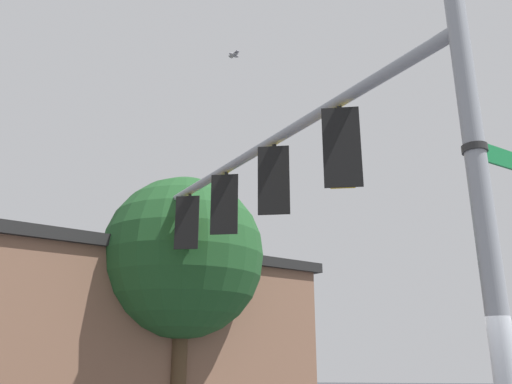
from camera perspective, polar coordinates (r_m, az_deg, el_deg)
name	(u,v)px	position (r m, az deg, el deg)	size (l,w,h in m)	color
signal_pole	(488,247)	(5.80, 24.21, -5.59)	(0.23, 0.23, 6.37)	gray
mast_arm	(264,146)	(9.45, 0.89, 5.06)	(0.18, 0.18, 8.34)	gray
traffic_light_nearest_pole	(341,151)	(7.66, 9.39, 4.47)	(0.54, 0.49, 1.31)	black
traffic_light_mid_inner	(275,183)	(8.93, 2.07, 1.00)	(0.54, 0.49, 1.31)	black
traffic_light_mid_outer	(226,206)	(10.34, -3.32, -1.58)	(0.54, 0.49, 1.31)	black
traffic_light_arm_end	(189,224)	(11.84, -7.40, -3.51)	(0.54, 0.49, 1.31)	black
street_name_sign	(495,156)	(6.39, 24.89, 3.65)	(1.07, 0.92, 0.22)	#147238
bird_flying	(234,55)	(11.83, -2.46, 14.86)	(0.29, 0.30, 0.09)	gray
storefront_building	(65,342)	(16.85, -20.35, -15.25)	(15.25, 15.13, 4.98)	brown
tree_by_storefront	(184,257)	(14.16, -7.99, -7.14)	(4.32, 4.32, 6.83)	#4C3823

